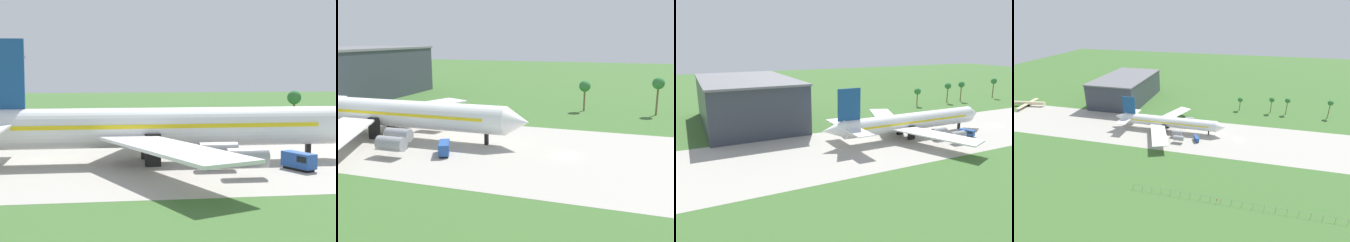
{
  "view_description": "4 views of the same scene",
  "coord_description": "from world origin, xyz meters",
  "views": [
    {
      "loc": [
        -52.52,
        -78.47,
        14.29
      ],
      "look_at": [
        -41.31,
        2.59,
        6.65
      ],
      "focal_mm": 55.0,
      "sensor_mm": 36.0,
      "label": 1
    },
    {
      "loc": [
        11.0,
        -71.23,
        22.9
      ],
      "look_at": [
        -13.16,
        2.59,
        5.65
      ],
      "focal_mm": 40.0,
      "sensor_mm": 36.0,
      "label": 2
    },
    {
      "loc": [
        -116.1,
        -91.39,
        34.33
      ],
      "look_at": [
        -69.45,
        2.59,
        8.79
      ],
      "focal_mm": 35.0,
      "sensor_mm": 36.0,
      "label": 3
    },
    {
      "loc": [
        1.17,
        -136.04,
        68.72
      ],
      "look_at": [
        -34.46,
        5.0,
        6.0
      ],
      "focal_mm": 28.0,
      "sensor_mm": 36.0,
      "label": 4
    }
  ],
  "objects": [
    {
      "name": "terminal_building",
      "position": [
        -92.04,
        50.46,
        9.69
      ],
      "size": [
        36.72,
        61.2,
        19.35
      ],
      "color": "#333842",
      "rests_on": "ground_plane"
    },
    {
      "name": "baggage_tug",
      "position": [
        -23.04,
        -6.97,
        1.41
      ],
      "size": [
        4.02,
        5.76,
        2.62
      ],
      "color": "black",
      "rests_on": "ground_plane"
    },
    {
      "name": "jet_airliner",
      "position": [
        -42.63,
        2.59,
        5.58
      ],
      "size": [
        69.21,
        60.04,
        19.5
      ],
      "color": "white",
      "rests_on": "ground_plane"
    },
    {
      "name": "ground_plane",
      "position": [
        0.0,
        0.0,
        0.0
      ],
      "size": [
        600.0,
        600.0,
        0.0
      ],
      "primitive_type": "plane",
      "color": "#3D662D"
    },
    {
      "name": "palm_tree_row",
      "position": [
        26.4,
        48.77,
        9.26
      ],
      "size": [
        62.7,
        3.6,
        12.31
      ],
      "color": "brown",
      "rests_on": "ground_plane"
    },
    {
      "name": "taxiway_strip",
      "position": [
        0.0,
        0.0,
        0.01
      ],
      "size": [
        320.0,
        44.0,
        0.02
      ],
      "color": "#A8A399",
      "rests_on": "ground_plane"
    }
  ]
}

